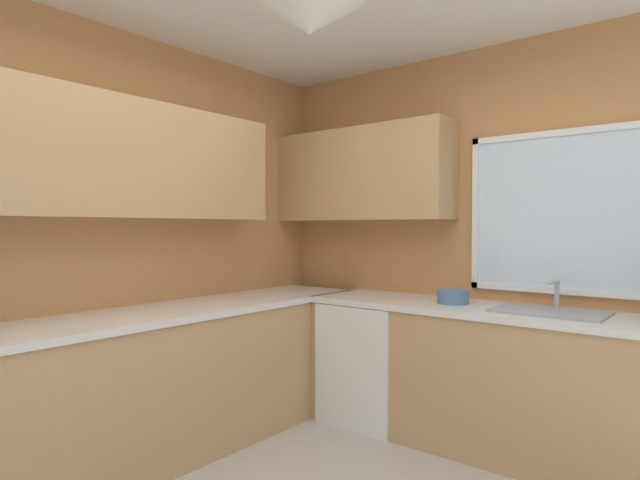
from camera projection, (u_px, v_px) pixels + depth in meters
room_shell at (265, 146)px, 2.94m from camera, size 3.56×4.04×2.69m
counter_run_left at (118, 395)px, 2.96m from camera, size 0.65×3.65×0.89m
counter_run_back at (508, 381)px, 3.22m from camera, size 2.65×0.65×0.89m
dishwasher at (373, 361)px, 3.80m from camera, size 0.60×0.60×0.85m
sink_assembly at (549, 311)px, 3.07m from camera, size 0.62×0.40×0.19m
bowl at (453, 297)px, 3.44m from camera, size 0.20×0.20×0.09m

